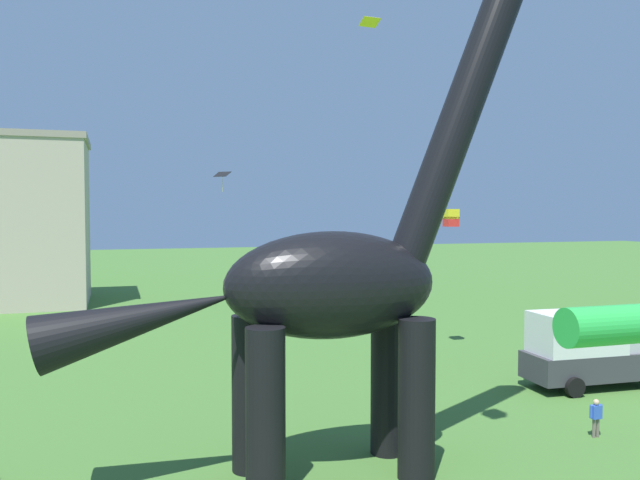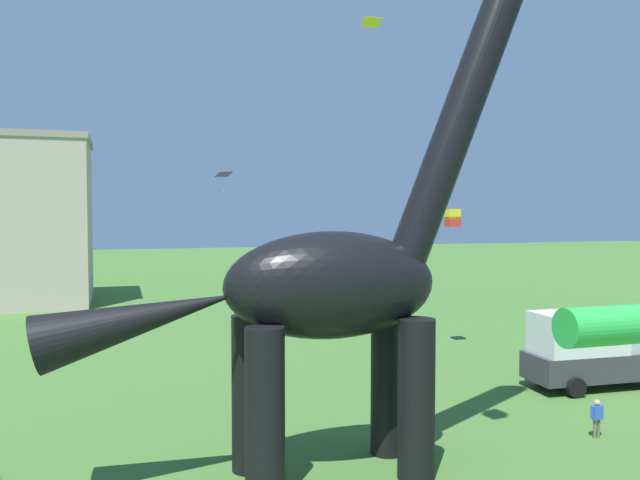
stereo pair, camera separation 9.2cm
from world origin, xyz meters
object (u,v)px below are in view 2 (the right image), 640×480
Objects in this scene: parked_box_truck at (591,348)px; dinosaur_sculpture at (329,285)px; person_photographer at (597,415)px; kite_high_right at (637,327)px; kite_near_high at (224,174)px; kite_mid_left at (371,22)px; kite_mid_right at (452,218)px.

dinosaur_sculpture is at bearing -156.07° from parked_box_truck.
kite_high_right reaches higher than person_photographer.
kite_high_right is at bearing -76.95° from kite_near_high.
kite_mid_left is (3.17, 22.66, 12.94)m from kite_high_right.
person_photographer is at bearing -85.85° from kite_mid_left.
kite_high_right is (5.15, -22.20, -4.36)m from kite_near_high.
kite_near_high is 23.20m from kite_high_right.
person_photographer is 0.41× the size of kite_high_right.
kite_mid_right reaches higher than person_photographer.
kite_mid_right is 0.82× the size of kite_mid_left.
kite_mid_right is at bearing 26.16° from dinosaur_sculpture.
kite_mid_left reaches higher than kite_mid_right.
parked_box_truck is 4.54× the size of person_photographer.
kite_high_right is 2.74× the size of kite_mid_left.
person_photographer is (-4.01, -4.99, -0.89)m from parked_box_truck.
kite_mid_right is at bearing 106.62° from parked_box_truck.
parked_box_truck is at bearing 52.94° from kite_high_right.
dinosaur_sculpture is 17.41m from kite_mid_right.
parked_box_truck is 20.57m from kite_mid_left.
kite_mid_left is at bearing 82.03° from kite_high_right.
parked_box_truck is at bearing 128.78° from person_photographer.
dinosaur_sculpture is 11.73× the size of person_photographer.
kite_high_right is (-8.38, -11.10, 3.26)m from parked_box_truck.
kite_high_right is at bearing -97.97° from kite_mid_left.
dinosaur_sculpture is 7.70m from kite_high_right.
dinosaur_sculpture is 4.80× the size of kite_high_right.
parked_box_truck is at bearing -2.37° from dinosaur_sculpture.
parked_box_truck is at bearing -65.75° from kite_mid_left.
kite_mid_left is at bearing 40.85° from dinosaur_sculpture.
kite_mid_right reaches higher than kite_high_right.
dinosaur_sculpture is 16.69m from kite_near_high.
kite_high_right is 20.34m from kite_mid_right.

